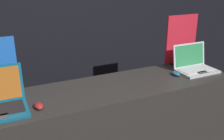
% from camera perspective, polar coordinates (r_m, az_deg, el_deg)
% --- Properties ---
extents(wall_back, '(8.00, 0.05, 2.80)m').
position_cam_1_polar(wall_back, '(3.25, -9.83, 11.96)').
color(wall_back, black).
rests_on(wall_back, ground_plane).
extents(display_counter, '(2.26, 0.58, 0.96)m').
position_cam_1_polar(display_counter, '(2.45, -0.18, -13.92)').
color(display_counter, '#282623').
rests_on(display_counter, ground_plane).
extents(mouse_front, '(0.06, 0.11, 0.04)m').
position_cam_1_polar(mouse_front, '(1.95, -15.66, -7.48)').
color(mouse_front, maroon).
rests_on(mouse_front, display_counter).
extents(laptop_back, '(0.38, 0.28, 0.25)m').
position_cam_1_polar(laptop_back, '(2.69, 17.44, 1.12)').
color(laptop_back, '#B7B7BC').
rests_on(laptop_back, display_counter).
extents(mouse_back, '(0.07, 0.10, 0.03)m').
position_cam_1_polar(mouse_back, '(2.53, 13.71, -0.77)').
color(mouse_back, navy).
rests_on(mouse_back, display_counter).
extents(promo_stand_back, '(0.37, 0.07, 0.51)m').
position_cam_1_polar(promo_stand_back, '(2.80, 14.77, 6.13)').
color(promo_stand_back, black).
rests_on(promo_stand_back, display_counter).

